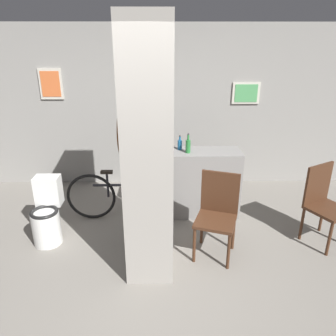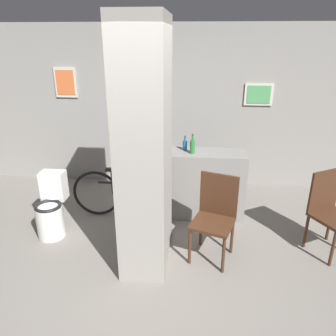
# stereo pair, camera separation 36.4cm
# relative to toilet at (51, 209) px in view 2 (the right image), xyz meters

# --- Properties ---
(ground_plane) EXTENTS (14.00, 14.00, 0.00)m
(ground_plane) POSITION_rel_toilet_xyz_m (1.27, -0.83, -0.34)
(ground_plane) COLOR slate
(wall_back) EXTENTS (8.00, 0.09, 2.60)m
(wall_back) POSITION_rel_toilet_xyz_m (1.27, 1.80, 0.96)
(wall_back) COLOR gray
(wall_back) RESTS_ON ground_plane
(pillar_center) EXTENTS (0.51, 0.95, 2.60)m
(pillar_center) POSITION_rel_toilet_xyz_m (1.29, -0.36, 0.96)
(pillar_center) COLOR gray
(pillar_center) RESTS_ON ground_plane
(counter_shelf) EXTENTS (1.21, 0.44, 0.95)m
(counter_shelf) POSITION_rel_toilet_xyz_m (1.89, 0.67, 0.13)
(counter_shelf) COLOR gray
(counter_shelf) RESTS_ON ground_plane
(toilet) EXTENTS (0.34, 0.50, 0.80)m
(toilet) POSITION_rel_toilet_xyz_m (0.00, 0.00, 0.00)
(toilet) COLOR silver
(toilet) RESTS_ON ground_plane
(chair_near_pillar) EXTENTS (0.56, 0.56, 0.98)m
(chair_near_pillar) POSITION_rel_toilet_xyz_m (2.05, -0.26, 0.19)
(chair_near_pillar) COLOR #422616
(chair_near_pillar) RESTS_ON ground_plane
(chair_by_doorway) EXTENTS (0.60, 0.60, 0.98)m
(chair_by_doorway) POSITION_rel_toilet_xyz_m (3.39, -0.03, 0.19)
(chair_by_doorway) COLOR #422616
(chair_by_doorway) RESTS_ON ground_plane
(bicycle) EXTENTS (1.63, 0.42, 0.73)m
(bicycle) POSITION_rel_toilet_xyz_m (0.92, 0.52, 0.01)
(bicycle) COLOR black
(bicycle) RESTS_ON ground_plane
(bottle_tall) EXTENTS (0.07, 0.07, 0.27)m
(bottle_tall) POSITION_rel_toilet_xyz_m (1.77, 0.61, 0.70)
(bottle_tall) COLOR #267233
(bottle_tall) RESTS_ON counter_shelf
(bottle_short) EXTENTS (0.06, 0.06, 0.21)m
(bottle_short) POSITION_rel_toilet_xyz_m (1.66, 0.73, 0.68)
(bottle_short) COLOR #19598C
(bottle_short) RESTS_ON counter_shelf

